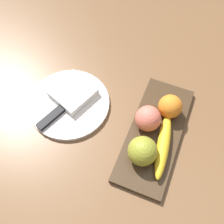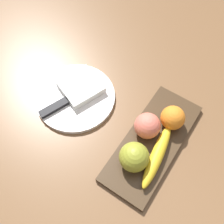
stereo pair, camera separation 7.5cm
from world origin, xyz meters
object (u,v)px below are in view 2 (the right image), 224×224
at_px(banana, 158,154).
at_px(fruit_tray, 152,142).
at_px(orange_near_apple, 173,118).
at_px(knife, 59,105).
at_px(peach, 147,126).
at_px(dinner_plate, 75,97).
at_px(folded_napkin, 81,87).
at_px(apple, 134,157).

bearing_deg(banana, fruit_tray, -144.05).
distance_m(orange_near_apple, knife, 0.33).
relative_size(banana, orange_near_apple, 2.84).
relative_size(fruit_tray, peach, 4.84).
distance_m(dinner_plate, folded_napkin, 0.04).
relative_size(fruit_tray, dinner_plate, 1.43).
xyz_separation_m(fruit_tray, orange_near_apple, (0.08, -0.02, 0.04)).
bearing_deg(fruit_tray, knife, 100.85).
xyz_separation_m(orange_near_apple, dinner_plate, (-0.08, 0.28, -0.04)).
bearing_deg(fruit_tray, banana, -135.81).
bearing_deg(folded_napkin, peach, -93.71).
relative_size(apple, peach, 1.08).
bearing_deg(fruit_tray, dinner_plate, 90.00).
xyz_separation_m(orange_near_apple, knife, (-0.13, 0.30, -0.03)).
height_order(fruit_tray, banana, banana).
bearing_deg(apple, knife, 84.55).
bearing_deg(dinner_plate, banana, -96.11).
bearing_deg(folded_napkin, dinner_plate, 180.00).
xyz_separation_m(banana, folded_napkin, (0.06, 0.30, -0.01)).
bearing_deg(knife, apple, -74.23).
distance_m(banana, dinner_plate, 0.30).
bearing_deg(orange_near_apple, banana, -171.43).
distance_m(folded_napkin, knife, 0.09).
bearing_deg(apple, peach, 9.87).
height_order(peach, knife, peach).
xyz_separation_m(fruit_tray, peach, (0.01, 0.03, 0.04)).
xyz_separation_m(dinner_plate, knife, (-0.05, 0.02, 0.01)).
height_order(banana, orange_near_apple, orange_near_apple).
height_order(banana, folded_napkin, banana).
xyz_separation_m(peach, dinner_plate, (-0.01, 0.24, -0.05)).
height_order(orange_near_apple, folded_napkin, orange_near_apple).
relative_size(banana, knife, 1.09).
bearing_deg(dinner_plate, apple, -107.59).
relative_size(apple, folded_napkin, 0.70).
bearing_deg(peach, fruit_tray, -116.01).
xyz_separation_m(apple, peach, (0.10, 0.02, -0.00)).
relative_size(apple, knife, 0.44).
bearing_deg(knife, orange_near_apple, -45.43).
xyz_separation_m(folded_napkin, knife, (-0.09, 0.02, -0.01)).
xyz_separation_m(fruit_tray, dinner_plate, (-0.00, 0.27, -0.00)).
xyz_separation_m(banana, orange_near_apple, (0.11, 0.02, 0.02)).
xyz_separation_m(banana, peach, (0.05, 0.06, 0.02)).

